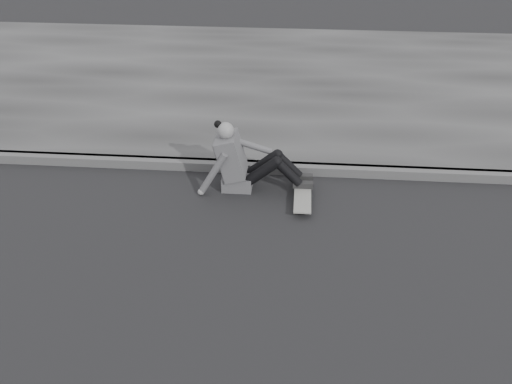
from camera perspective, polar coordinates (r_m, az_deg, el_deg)
sidewalk at (r=10.41m, az=19.90°, el=9.84°), size 24.00×6.00×0.12m
skateboard at (r=6.75m, az=4.69°, el=-0.35°), size 0.20×0.78×0.09m
seated_woman at (r=6.84m, az=-1.35°, el=3.07°), size 1.38×0.46×0.88m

